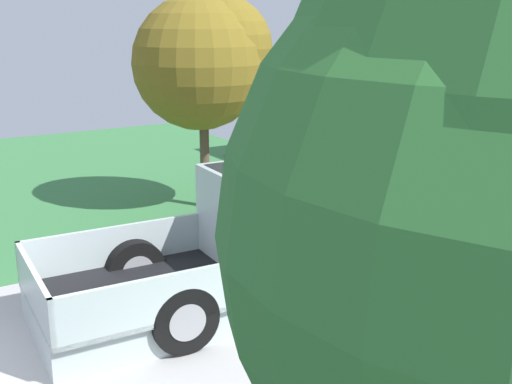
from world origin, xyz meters
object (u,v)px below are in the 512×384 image
pickup_truck (282,239)px  person_with_hat (238,196)px  handbag (216,247)px  neighbor_tree (206,58)px

pickup_truck → person_with_hat: (-1.49, 0.18, 0.22)m
pickup_truck → person_with_hat: bearing=175.9°
handbag → pickup_truck: bearing=4.4°
person_with_hat → neighbor_tree: (-2.69, 0.89, 1.95)m
pickup_truck → person_with_hat: size_ratio=3.21×
person_with_hat → handbag: person_with_hat is taller
handbag → person_with_hat: bearing=57.9°
person_with_hat → handbag: bearing=-95.7°
pickup_truck → neighbor_tree: (-4.18, 1.07, 2.17)m
pickup_truck → handbag: pickup_truck is taller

